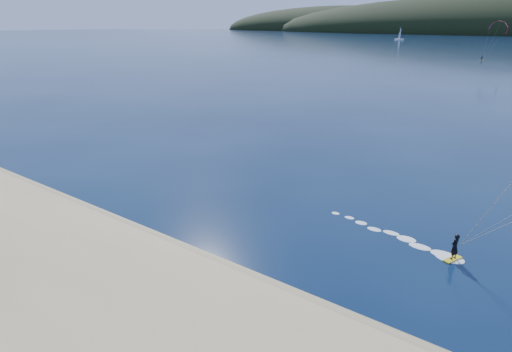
{
  "coord_description": "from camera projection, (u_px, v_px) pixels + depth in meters",
  "views": [
    {
      "loc": [
        20.46,
        -14.4,
        15.84
      ],
      "look_at": [
        2.06,
        10.0,
        5.0
      ],
      "focal_mm": 30.56,
      "sensor_mm": 36.0,
      "label": 1
    }
  ],
  "objects": [
    {
      "name": "kitesurfer_far",
      "position": [
        498.0,
        31.0,
        179.37
      ],
      "size": [
        9.7,
        6.15,
        15.26
      ],
      "color": "yellow",
      "rests_on": "ground"
    },
    {
      "name": "wet_sand",
      "position": [
        187.0,
        256.0,
        31.11
      ],
      "size": [
        220.0,
        2.5,
        0.1
      ],
      "color": "#87704E",
      "rests_on": "ground"
    },
    {
      "name": "sailboat",
      "position": [
        399.0,
        39.0,
        405.74
      ],
      "size": [
        8.08,
        5.31,
        11.73
      ],
      "color": "white",
      "rests_on": "ground"
    },
    {
      "name": "ground",
      "position": [
        136.0,
        285.0,
        27.74
      ],
      "size": [
        1800.0,
        1800.0,
        0.0
      ],
      "primitive_type": "plane",
      "color": "#061332",
      "rests_on": "ground"
    }
  ]
}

